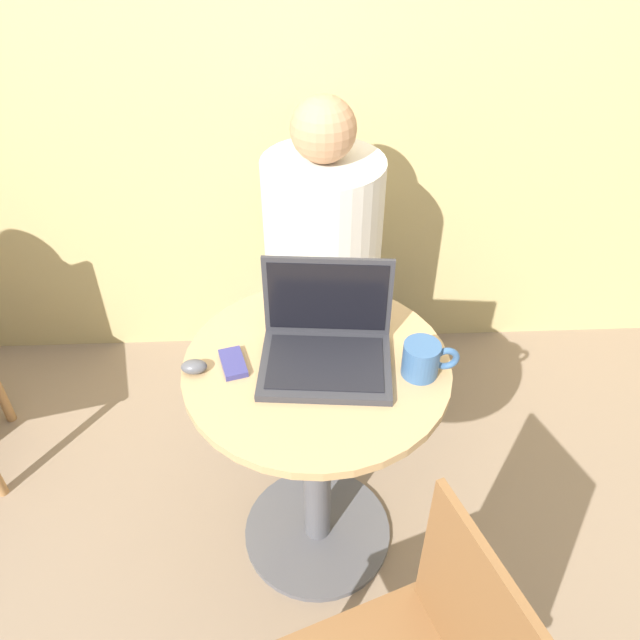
# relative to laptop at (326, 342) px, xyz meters

# --- Properties ---
(ground_plane) EXTENTS (12.00, 12.00, 0.00)m
(ground_plane) POSITION_rel_laptop_xyz_m (-0.02, -0.02, -0.83)
(ground_plane) COLOR #7F6B56
(back_wall) EXTENTS (7.00, 0.05, 2.60)m
(back_wall) POSITION_rel_laptop_xyz_m (-0.02, 0.99, 0.47)
(back_wall) COLOR tan
(back_wall) RESTS_ON ground_plane
(round_table) EXTENTS (0.68, 0.68, 0.78)m
(round_table) POSITION_rel_laptop_xyz_m (-0.02, -0.02, -0.32)
(round_table) COLOR #4C4C51
(round_table) RESTS_ON ground_plane
(laptop) EXTENTS (0.35, 0.28, 0.25)m
(laptop) POSITION_rel_laptop_xyz_m (0.00, 0.00, 0.00)
(laptop) COLOR #2D2D33
(laptop) RESTS_ON round_table
(cell_phone) EXTENTS (0.08, 0.12, 0.02)m
(cell_phone) POSITION_rel_laptop_xyz_m (-0.24, -0.01, -0.04)
(cell_phone) COLOR navy
(cell_phone) RESTS_ON round_table
(computer_mouse) EXTENTS (0.06, 0.04, 0.03)m
(computer_mouse) POSITION_rel_laptop_xyz_m (-0.33, -0.04, -0.04)
(computer_mouse) COLOR #4C4C51
(computer_mouse) RESTS_ON round_table
(coffee_cup) EXTENTS (0.14, 0.09, 0.09)m
(coffee_cup) POSITION_rel_laptop_xyz_m (0.23, -0.07, -0.01)
(coffee_cup) COLOR #335684
(coffee_cup) RESTS_ON round_table
(person_seated) EXTENTS (0.43, 0.63, 1.24)m
(person_seated) POSITION_rel_laptop_xyz_m (0.03, 0.67, -0.32)
(person_seated) COLOR #3D4766
(person_seated) RESTS_ON ground_plane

